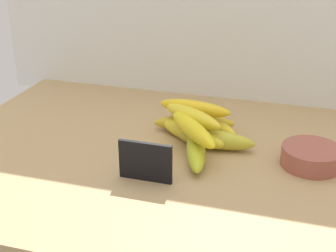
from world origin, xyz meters
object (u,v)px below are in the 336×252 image
at_px(banana_2, 196,149).
at_px(banana_6, 193,129).
at_px(banana_4, 194,123).
at_px(chalkboard_sign, 146,163).
at_px(banana_7, 195,108).
at_px(banana_1, 216,140).
at_px(fruit_bowl, 311,156).
at_px(banana_0, 210,123).
at_px(banana_5, 193,116).
at_px(banana_3, 192,134).

xyz_separation_m(banana_2, banana_6, (-0.01, 0.01, 0.04)).
relative_size(banana_4, banana_6, 1.05).
distance_m(chalkboard_sign, banana_7, 0.26).
distance_m(banana_1, banana_7, 0.11).
bearing_deg(banana_4, banana_1, -47.72).
height_order(fruit_bowl, banana_7, banana_7).
xyz_separation_m(chalkboard_sign, banana_0, (0.08, 0.27, -0.02)).
distance_m(banana_6, banana_7, 0.12).
bearing_deg(chalkboard_sign, banana_1, 58.66).
distance_m(fruit_bowl, banana_5, 0.28).
relative_size(banana_4, banana_7, 1.10).
xyz_separation_m(fruit_bowl, banana_6, (-0.25, -0.02, 0.04)).
relative_size(banana_1, banana_4, 0.89).
distance_m(chalkboard_sign, banana_0, 0.28).
xyz_separation_m(banana_1, banana_2, (-0.03, -0.05, -0.00)).
distance_m(chalkboard_sign, banana_1, 0.21).
distance_m(banana_3, banana_7, 0.07).
distance_m(chalkboard_sign, banana_2, 0.15).
relative_size(banana_4, banana_5, 1.17).
bearing_deg(banana_3, banana_5, 105.60).
distance_m(banana_0, banana_1, 0.10).
xyz_separation_m(banana_5, banana_7, (-0.01, 0.05, -0.00)).
bearing_deg(fruit_bowl, banana_2, -172.20).
xyz_separation_m(banana_0, banana_5, (-0.03, -0.07, 0.04)).
bearing_deg(banana_2, banana_5, 110.27).
xyz_separation_m(fruit_bowl, banana_3, (-0.27, 0.04, 0.00)).
xyz_separation_m(banana_1, banana_6, (-0.04, -0.04, 0.04)).
bearing_deg(fruit_bowl, banana_5, 170.55).
bearing_deg(banana_7, banana_3, -80.50).
bearing_deg(banana_4, banana_3, -80.78).
xyz_separation_m(chalkboard_sign, banana_4, (0.04, 0.25, -0.02)).
xyz_separation_m(chalkboard_sign, banana_7, (0.04, 0.26, 0.02)).
bearing_deg(fruit_bowl, banana_0, 155.10).
relative_size(fruit_bowl, banana_2, 0.65).
distance_m(banana_2, banana_5, 0.09).
bearing_deg(banana_0, chalkboard_sign, -105.67).
bearing_deg(banana_0, fruit_bowl, -24.90).
height_order(fruit_bowl, banana_4, same).
relative_size(fruit_bowl, banana_7, 0.70).
bearing_deg(banana_7, banana_1, -48.06).
xyz_separation_m(banana_0, banana_3, (-0.03, -0.08, 0.00)).
height_order(fruit_bowl, banana_5, banana_5).
relative_size(banana_5, banana_7, 0.94).
distance_m(banana_4, banana_6, 0.13).
relative_size(banana_1, banana_2, 0.90).
height_order(banana_3, banana_4, banana_3).
bearing_deg(fruit_bowl, banana_3, 172.27).
height_order(banana_6, banana_7, same).
distance_m(banana_2, banana_6, 0.04).
distance_m(banana_0, banana_4, 0.04).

